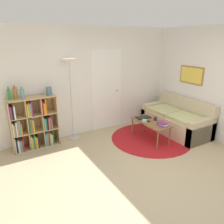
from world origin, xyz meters
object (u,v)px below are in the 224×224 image
object	(u,v)px
bottle_left	(9,94)
bookshelf	(33,125)
laptop	(143,117)
cup	(155,119)
floor_lamp	(70,73)
vase_on_shelf	(49,91)
couch	(177,120)
bowl	(145,121)
bottle_middle	(15,93)
bottle_right	(22,94)
coffee_table	(150,124)

from	to	relation	value
bottle_left	bookshelf	bearing A→B (deg)	-3.51
laptop	cup	world-z (taller)	cup
floor_lamp	vase_on_shelf	world-z (taller)	floor_lamp
bookshelf	couch	xyz separation A→B (m)	(3.39, -0.98, -0.22)
bowl	cup	world-z (taller)	cup
bottle_middle	vase_on_shelf	bearing A→B (deg)	-2.27
bottle_right	vase_on_shelf	distance (m)	0.54
laptop	coffee_table	bearing A→B (deg)	-94.10
bookshelf	vase_on_shelf	xyz separation A→B (m)	(0.42, 0.00, 0.71)
cup	bottle_right	world-z (taller)	bottle_right
bookshelf	bottle_middle	xyz separation A→B (m)	(-0.25, 0.03, 0.74)
couch	vase_on_shelf	xyz separation A→B (m)	(-2.97, 0.98, 0.93)
coffee_table	bottle_right	xyz separation A→B (m)	(-2.58, 1.01, 0.84)
bowl	bottle_middle	xyz separation A→B (m)	(-2.59, 0.98, 0.78)
couch	bottle_right	xyz separation A→B (m)	(-3.52, 0.96, 0.95)
floor_lamp	coffee_table	world-z (taller)	floor_lamp
bookshelf	vase_on_shelf	bearing A→B (deg)	0.16
bowl	cup	distance (m)	0.28
bottle_middle	vase_on_shelf	world-z (taller)	bottle_middle
laptop	bottle_left	xyz separation A→B (m)	(-2.84, 0.75, 0.79)
floor_lamp	bowl	distance (m)	2.02
floor_lamp	laptop	size ratio (longest dim) A/B	5.09
cup	bowl	bearing A→B (deg)	167.81
cup	bottle_left	bearing A→B (deg)	160.90
coffee_table	bottle_right	distance (m)	2.89
bottle_right	cup	bearing A→B (deg)	-19.95
laptop	bowl	distance (m)	0.26
floor_lamp	bottle_left	xyz separation A→B (m)	(-1.27, 0.04, -0.32)
bookshelf	bowl	distance (m)	2.52
cup	vase_on_shelf	world-z (taller)	vase_on_shelf
laptop	bottle_left	bearing A→B (deg)	165.28
cup	vase_on_shelf	distance (m)	2.52
coffee_table	bottle_left	distance (m)	3.13
couch	bottle_left	xyz separation A→B (m)	(-3.76, 1.00, 0.96)
bookshelf	bottle_left	distance (m)	0.82
laptop	cup	distance (m)	0.32
floor_lamp	couch	size ratio (longest dim) A/B	1.08
bowl	bookshelf	bearing A→B (deg)	157.89
bookshelf	bottle_middle	distance (m)	0.78
bookshelf	couch	bearing A→B (deg)	-16.07
cup	laptop	bearing A→B (deg)	115.59
bowl	bottle_middle	distance (m)	2.87
vase_on_shelf	cup	bearing A→B (deg)	-24.76
laptop	bottle_right	world-z (taller)	bottle_right
cup	bottle_middle	size ratio (longest dim) A/B	0.28
floor_lamp	coffee_table	bearing A→B (deg)	-33.08
coffee_table	bottle_middle	bearing A→B (deg)	158.72
cup	floor_lamp	bearing A→B (deg)	149.85
laptop	bottle_middle	size ratio (longest dim) A/B	1.30
laptop	bottle_right	bearing A→B (deg)	164.76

